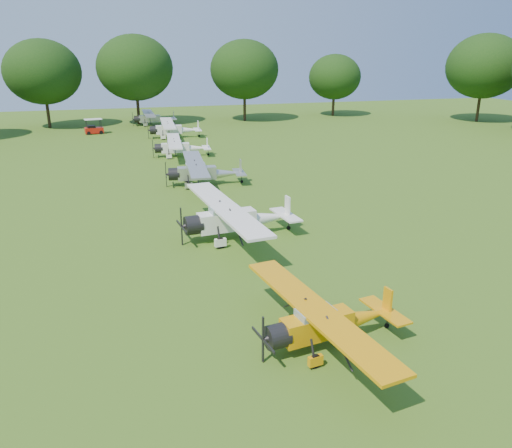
# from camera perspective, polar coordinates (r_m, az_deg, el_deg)

# --- Properties ---
(ground) EXTENTS (160.00, 160.00, 0.00)m
(ground) POSITION_cam_1_polar(r_m,az_deg,el_deg) (24.70, 0.24, -6.13)
(ground) COLOR #315916
(ground) RESTS_ON ground
(tree_belt) EXTENTS (137.36, 130.27, 14.52)m
(tree_belt) POSITION_cam_1_polar(r_m,az_deg,el_deg) (23.86, 8.62, 12.89)
(tree_belt) COLOR black
(tree_belt) RESTS_ON ground
(aircraft_2) EXTENTS (5.88, 9.32, 1.83)m
(aircraft_2) POSITION_cam_1_polar(r_m,az_deg,el_deg) (19.13, 8.13, -10.80)
(aircraft_2) COLOR orange
(aircraft_2) RESTS_ON ground
(aircraft_3) EXTENTS (7.16, 11.39, 2.24)m
(aircraft_3) POSITION_cam_1_polar(r_m,az_deg,el_deg) (29.41, -2.39, 0.84)
(aircraft_3) COLOR white
(aircraft_3) RESTS_ON ground
(aircraft_4) EXTENTS (6.60, 10.51, 2.07)m
(aircraft_4) POSITION_cam_1_polar(r_m,az_deg,el_deg) (41.48, -6.10, 6.08)
(aircraft_4) COLOR silver
(aircraft_4) RESTS_ON ground
(aircraft_5) EXTENTS (6.05, 9.64, 1.89)m
(aircraft_5) POSITION_cam_1_polar(r_m,az_deg,el_deg) (53.31, -8.72, 8.79)
(aircraft_5) COLOR white
(aircraft_5) RESTS_ON ground
(aircraft_6) EXTENTS (6.75, 10.74, 2.12)m
(aircraft_6) POSITION_cam_1_polar(r_m,az_deg,el_deg) (65.27, -9.50, 10.76)
(aircraft_6) COLOR white
(aircraft_6) RESTS_ON ground
(aircraft_7) EXTENTS (6.41, 10.17, 2.02)m
(aircraft_7) POSITION_cam_1_polar(r_m,az_deg,el_deg) (77.00, -11.71, 11.85)
(aircraft_7) COLOR silver
(aircraft_7) RESTS_ON ground
(golf_cart) EXTENTS (2.49, 1.75, 1.97)m
(golf_cart) POSITION_cam_1_polar(r_m,az_deg,el_deg) (71.03, -18.07, 10.29)
(golf_cart) COLOR red
(golf_cart) RESTS_ON ground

